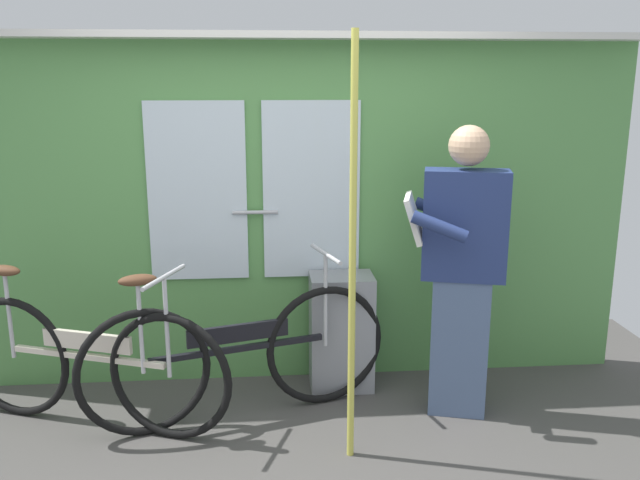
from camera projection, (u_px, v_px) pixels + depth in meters
name	position (u px, v px, depth m)	size (l,w,h in m)	color
train_door_wall	(286.00, 205.00, 4.20)	(4.35, 0.28, 2.18)	#56934C
bicycle_near_door	(88.00, 363.00, 3.71)	(1.62, 0.69, 0.93)	black
bicycle_leaning_behind	(237.00, 355.00, 3.80)	(1.73, 0.64, 0.94)	black
passenger_reading_newspaper	(461.00, 267.00, 3.76)	(0.61, 0.55, 1.67)	slate
trash_bin_by_wall	(341.00, 332.00, 4.20)	(0.39, 0.28, 0.74)	gray
handrail_pole	(352.00, 257.00, 3.25)	(0.04, 0.04, 2.14)	#C6C14C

